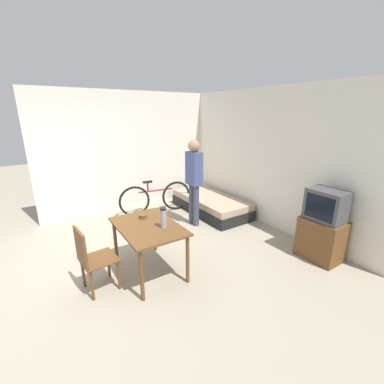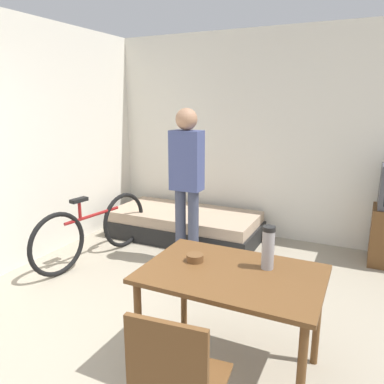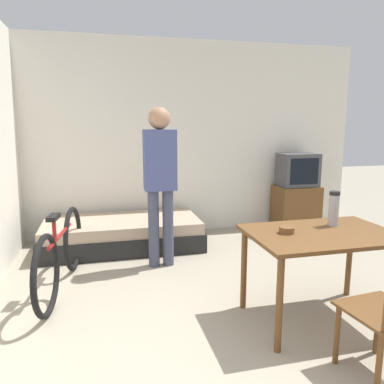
{
  "view_description": "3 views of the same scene",
  "coord_description": "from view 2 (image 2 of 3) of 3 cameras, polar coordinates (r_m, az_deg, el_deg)",
  "views": [
    {
      "loc": [
        3.6,
        -0.51,
        2.23
      ],
      "look_at": [
        -0.03,
        1.85,
        0.89
      ],
      "focal_mm": 24.0,
      "sensor_mm": 36.0,
      "label": 1
    },
    {
      "loc": [
        1.26,
        -1.36,
        1.81
      ],
      "look_at": [
        -0.35,
        2.01,
        0.9
      ],
      "focal_mm": 35.0,
      "sensor_mm": 36.0,
      "label": 2
    },
    {
      "loc": [
        -1.12,
        -1.73,
        1.58
      ],
      "look_at": [
        -0.2,
        2.06,
        0.85
      ],
      "focal_mm": 35.0,
      "sensor_mm": 36.0,
      "label": 3
    }
  ],
  "objects": [
    {
      "name": "thermos_flask",
      "position": [
        2.5,
        11.54,
        -8.02
      ],
      "size": [
        0.09,
        0.09,
        0.29
      ],
      "color": "#99999E",
      "rests_on": "dining_table"
    },
    {
      "name": "person_standing",
      "position": [
        4.06,
        -0.81,
        2.56
      ],
      "size": [
        0.34,
        0.23,
        1.74
      ],
      "color": "#3D4256",
      "rests_on": "ground_plane"
    },
    {
      "name": "bicycle",
      "position": [
        4.48,
        -14.76,
        -5.66
      ],
      "size": [
        0.3,
        1.67,
        0.78
      ],
      "color": "black",
      "rests_on": "ground_plane"
    },
    {
      "name": "daybed",
      "position": [
        5.07,
        -1.07,
        -4.99
      ],
      "size": [
        1.98,
        0.94,
        0.37
      ],
      "color": "black",
      "rests_on": "ground_plane"
    },
    {
      "name": "mate_bowl",
      "position": [
        2.6,
        0.46,
        -10.0
      ],
      "size": [
        0.12,
        0.12,
        0.05
      ],
      "color": "brown",
      "rests_on": "dining_table"
    },
    {
      "name": "wooden_chair",
      "position": [
        2.0,
        -2.57,
        -27.14
      ],
      "size": [
        0.46,
        0.46,
        0.89
      ],
      "color": "brown",
      "rests_on": "ground_plane"
    },
    {
      "name": "wall_back",
      "position": [
        5.05,
        11.08,
        8.27
      ],
      "size": [
        5.28,
        0.06,
        2.7
      ],
      "color": "silver",
      "rests_on": "ground_plane"
    },
    {
      "name": "dining_table",
      "position": [
        2.52,
        6.06,
        -13.88
      ],
      "size": [
        1.15,
        0.77,
        0.73
      ],
      "color": "brown",
      "rests_on": "ground_plane"
    },
    {
      "name": "wall_left",
      "position": [
        4.64,
        -22.46,
        7.04
      ],
      "size": [
        0.06,
        4.49,
        2.7
      ],
      "color": "silver",
      "rests_on": "ground_plane"
    }
  ]
}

